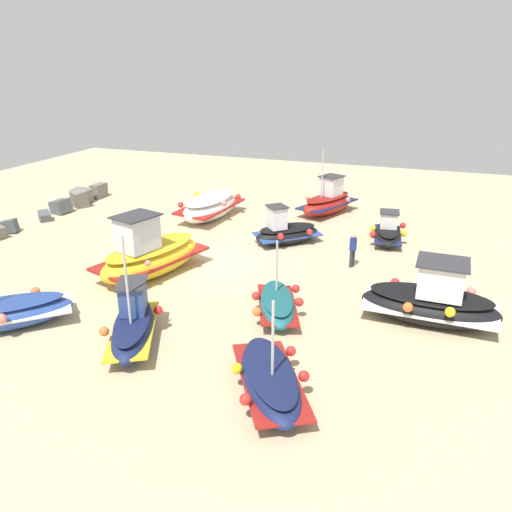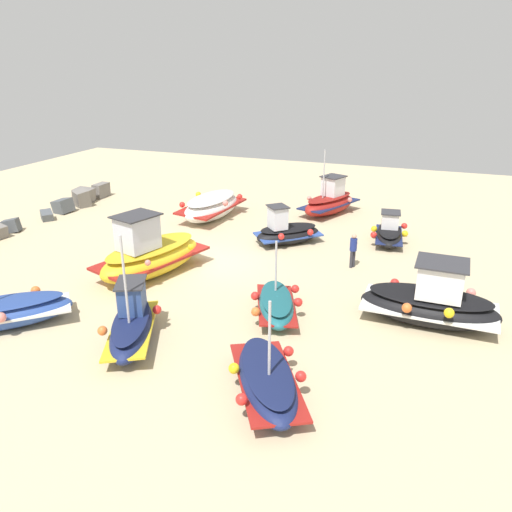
{
  "view_description": "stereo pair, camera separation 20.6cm",
  "coord_description": "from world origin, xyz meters",
  "views": [
    {
      "loc": [
        -19.9,
        -9.44,
        8.88
      ],
      "look_at": [
        -0.62,
        -2.43,
        0.9
      ],
      "focal_mm": 35.45,
      "sensor_mm": 36.0,
      "label": 1
    },
    {
      "loc": [
        -19.82,
        -9.63,
        8.88
      ],
      "look_at": [
        -0.62,
        -2.43,
        0.9
      ],
      "focal_mm": 35.45,
      "sensor_mm": 36.0,
      "label": 2
    }
  ],
  "objects": [
    {
      "name": "ground_plane",
      "position": [
        0.0,
        0.0,
        0.0
      ],
      "size": [
        51.81,
        51.81,
        0.0
      ],
      "primitive_type": "plane",
      "color": "#C6B289"
    },
    {
      "name": "fishing_boat_0",
      "position": [
        -8.06,
        4.32,
        0.55
      ],
      "size": [
        4.41,
        4.56,
        4.09
      ],
      "rotation": [
        0.0,
        0.0,
        5.46
      ],
      "color": "#2D4C9E",
      "rests_on": "ground_plane"
    },
    {
      "name": "fishing_boat_1",
      "position": [
        3.83,
        -2.47,
        0.62
      ],
      "size": [
        3.51,
        3.58,
        2.12
      ],
      "rotation": [
        0.0,
        0.0,
        2.33
      ],
      "color": "black",
      "rests_on": "ground_plane"
    },
    {
      "name": "fishing_boat_2",
      "position": [
        -7.33,
        -0.51,
        0.65
      ],
      "size": [
        4.22,
        2.95,
        3.95
      ],
      "rotation": [
        0.0,
        0.0,
        0.44
      ],
      "color": "navy",
      "rests_on": "ground_plane"
    },
    {
      "name": "fishing_boat_3",
      "position": [
        -2.14,
        1.97,
        0.93
      ],
      "size": [
        5.75,
        3.64,
        2.9
      ],
      "rotation": [
        0.0,
        0.0,
        2.85
      ],
      "color": "gold",
      "rests_on": "ground_plane"
    },
    {
      "name": "fishing_boat_4",
      "position": [
        5.88,
        -7.38,
        0.52
      ],
      "size": [
        3.49,
        1.92,
        1.58
      ],
      "rotation": [
        0.0,
        0.0,
        0.12
      ],
      "color": "black",
      "rests_on": "ground_plane"
    },
    {
      "name": "fishing_boat_5",
      "position": [
        -3.86,
        -4.44,
        0.43
      ],
      "size": [
        3.74,
        2.53,
        2.79
      ],
      "rotation": [
        0.0,
        0.0,
        3.52
      ],
      "color": "#1E6670",
      "rests_on": "ground_plane"
    },
    {
      "name": "fishing_boat_6",
      "position": [
        -8.47,
        -5.7,
        0.47
      ],
      "size": [
        4.32,
        3.42,
        3.09
      ],
      "rotation": [
        0.0,
        0.0,
        0.54
      ],
      "color": "navy",
      "rests_on": "ground_plane"
    },
    {
      "name": "fishing_boat_7",
      "position": [
        -2.48,
        -9.79,
        0.82
      ],
      "size": [
        2.55,
        4.9,
        2.45
      ],
      "rotation": [
        0.0,
        0.0,
        4.69
      ],
      "color": "black",
      "rests_on": "ground_plane"
    },
    {
      "name": "fishing_boat_8",
      "position": [
        6.57,
        3.1,
        0.73
      ],
      "size": [
        5.35,
        2.93,
        1.43
      ],
      "rotation": [
        0.0,
        0.0,
        6.2
      ],
      "color": "white",
      "rests_on": "ground_plane"
    },
    {
      "name": "fishing_boat_9",
      "position": [
        9.9,
        -3.31,
        0.76
      ],
      "size": [
        4.72,
        3.3,
        4.07
      ],
      "rotation": [
        0.0,
        0.0,
        5.89
      ],
      "color": "maroon",
      "rests_on": "ground_plane"
    },
    {
      "name": "person_walking",
      "position": [
        1.77,
        -6.24,
        0.93
      ],
      "size": [
        0.32,
        0.32,
        1.61
      ],
      "rotation": [
        0.0,
        0.0,
        4.16
      ],
      "color": "#2D2D38",
      "rests_on": "ground_plane"
    },
    {
      "name": "breakwater_rocks",
      "position": [
        -0.0,
        12.05,
        0.39
      ],
      "size": [
        18.08,
        3.09,
        1.37
      ],
      "color": "#4C5156",
      "rests_on": "ground_plane"
    }
  ]
}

